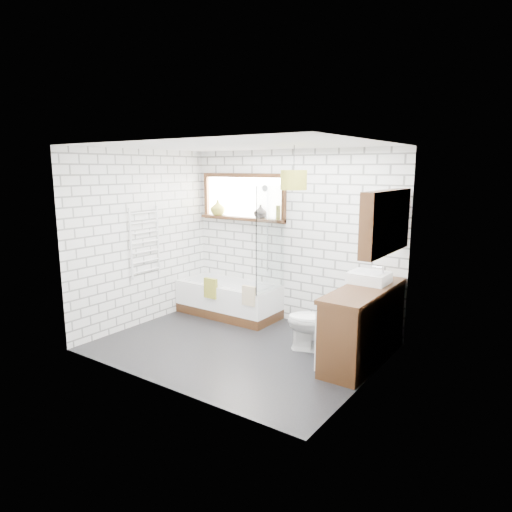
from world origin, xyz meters
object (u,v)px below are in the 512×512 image
Objects in this scene: bathtub at (229,299)px; pendant at (294,180)px; toilet at (317,322)px; basin at (369,278)px; vanity at (364,325)px.

pendant is (1.49, -0.62, 1.84)m from bathtub.
toilet reaches higher than bathtub.
basin reaches higher than toilet.
pendant is (-0.80, -0.45, 1.15)m from basin.
toilet is (-0.53, -0.30, -0.57)m from basin.
pendant is at bearing -150.80° from basin.
vanity is 3.42× the size of basin.
toilet is at bearing -175.84° from vanity.
bathtub is 3.51× the size of basin.
basin reaches higher than vanity.
bathtub is 1.83m from toilet.
bathtub is at bearing 169.64° from vanity.
pendant reaches higher than basin.
bathtub is at bearing 157.42° from pendant.
vanity is (2.35, -0.43, 0.18)m from bathtub.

